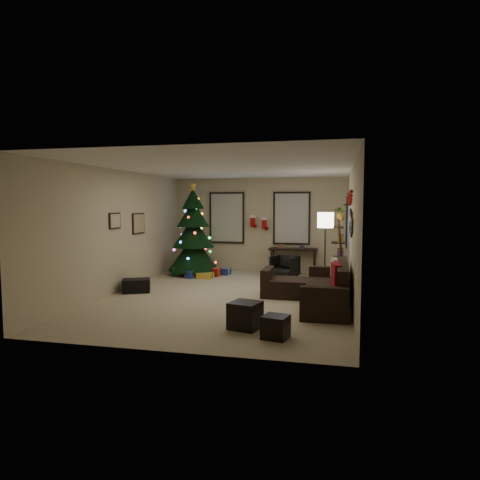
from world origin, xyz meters
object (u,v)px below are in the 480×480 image
object	(u,v)px
christmas_tree	(193,236)
bookshelf	(340,253)
sofa	(318,290)
desk_chair	(285,266)
desk	(293,251)

from	to	relation	value
christmas_tree	bookshelf	xyz separation A→B (m)	(3.95, -0.73, -0.29)
sofa	desk_chair	bearing A→B (deg)	109.21
desk	bookshelf	size ratio (longest dim) A/B	0.82
desk	bookshelf	world-z (taller)	bookshelf
sofa	christmas_tree	bearing A→B (deg)	142.16
sofa	desk_chair	world-z (taller)	sofa
sofa	desk_chair	xyz separation A→B (m)	(-0.99, 2.83, 0.03)
desk_chair	sofa	bearing A→B (deg)	-51.66
desk_chair	bookshelf	world-z (taller)	bookshelf
christmas_tree	desk_chair	size ratio (longest dim) A/B	4.39
sofa	bookshelf	distance (m)	2.11
christmas_tree	bookshelf	world-z (taller)	christmas_tree
desk	desk_chair	bearing A→B (deg)	-103.35
sofa	desk	world-z (taller)	sofa
sofa	desk	xyz separation A→B (m)	(-0.83, 3.48, 0.37)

